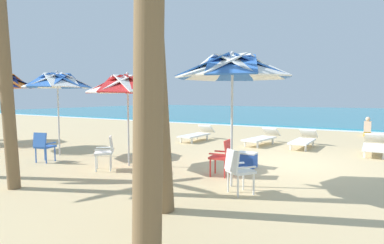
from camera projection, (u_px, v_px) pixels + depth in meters
The scene contains 19 objects.
ground_plane at pixel (286, 163), 8.99m from camera, with size 80.00×80.00×0.00m, color #D3B784.
sea at pixel (358, 114), 33.31m from camera, with size 80.00×36.00×0.10m, color teal.
surf_foam at pixel (335, 130), 17.69m from camera, with size 80.00×0.70×0.01m, color white.
beach_umbrella_0 at pixel (232, 68), 6.51m from camera, with size 2.40×2.40×2.79m.
plastic_chair_0 at pixel (223, 155), 7.52m from camera, with size 0.52×0.50×0.87m.
plastic_chair_1 at pixel (238, 169), 6.14m from camera, with size 0.62×0.63×0.87m.
beach_umbrella_1 at pixel (128, 85), 8.49m from camera, with size 2.17×2.17×2.52m.
plastic_chair_2 at pixel (106, 151), 8.16m from camera, with size 0.63×0.63×0.87m.
beach_umbrella_2 at pixel (57, 82), 10.01m from camera, with size 2.11×2.11×2.68m.
plastic_chair_3 at pixel (43, 145), 9.09m from camera, with size 0.53×0.56×0.87m.
beach_umbrella_3 at pixel (2, 82), 11.41m from camera, with size 2.16×2.16×2.76m.
sun_lounger_0 at pixel (374, 146), 10.39m from camera, with size 0.68×2.16×0.62m.
sun_lounger_1 at pixel (304, 140), 11.77m from camera, with size 0.66×2.15×0.62m.
sun_lounger_2 at pixel (262, 137), 12.44m from camera, with size 0.92×2.21×0.62m.
sun_lounger_3 at pixel (197, 134), 13.58m from camera, with size 0.66×2.15×0.62m.
palm_tree_2 at pixel (150, 34), 3.56m from camera, with size 2.88×2.56×4.35m.
palm_tree_3 at pixel (155, 43), 4.85m from camera, with size 3.12×2.84×4.31m.
cooler_box at pixel (247, 160), 8.50m from camera, with size 0.50×0.34×0.40m.
beachgoer_seated at pixel (368, 130), 15.16m from camera, with size 0.30×0.93×0.92m.
Camera 1 is at (2.31, -8.96, 1.88)m, focal length 29.99 mm.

